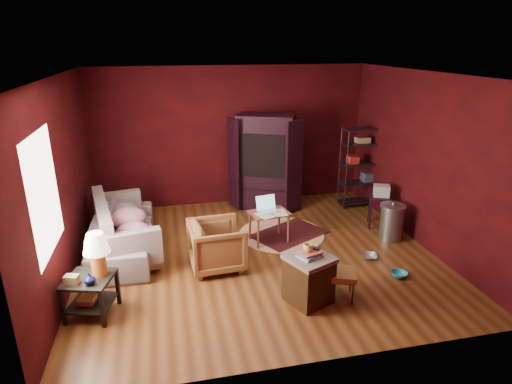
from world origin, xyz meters
TOP-DOWN VIEW (x-y plane):
  - room at (-0.04, -0.01)m, footprint 5.54×5.04m
  - sofa at (-2.10, 0.57)m, footprint 0.68×2.21m
  - armchair at (-0.69, -0.25)m, footprint 0.77×0.82m
  - pet_bowl_steel at (1.68, -0.49)m, footprint 0.26×0.14m
  - pet_bowl_turquoise at (1.85, -1.10)m, footprint 0.24×0.09m
  - vase at (-2.34, -1.24)m, footprint 0.14×0.15m
  - mug at (0.33, -1.37)m, footprint 0.15×0.14m
  - side_table at (-2.31, -1.05)m, footprint 0.67×0.67m
  - sofa_cushions at (-2.10, 0.54)m, footprint 1.14×2.08m
  - hamper at (0.35, -1.39)m, footprint 0.70×0.70m
  - footstool at (0.79, -1.41)m, footprint 0.49×0.49m
  - rug_round at (0.57, 0.67)m, footprint 1.60×1.60m
  - rug_oriental at (0.69, 0.62)m, footprint 1.48×1.31m
  - laptop_desk at (0.27, 0.44)m, footprint 0.70×0.59m
  - tv_armoire at (0.59, 2.03)m, footprint 1.38×1.12m
  - wire_shelving at (2.51, 1.71)m, footprint 0.81×0.37m
  - small_stand at (2.41, 0.62)m, footprint 0.52×0.52m
  - trash_can at (2.35, 0.09)m, footprint 0.53×0.53m

SIDE VIEW (x-z plane):
  - rug_round at x=0.57m, z-range 0.00..0.01m
  - rug_oriental at x=0.69m, z-range 0.01..0.02m
  - pet_bowl_turquoise at x=1.85m, z-range 0.00..0.24m
  - pet_bowl_steel at x=1.68m, z-range 0.00..0.25m
  - trash_can at x=2.35m, z-range -0.02..0.65m
  - hamper at x=0.35m, z-range -0.03..0.71m
  - footstool at x=0.79m, z-range 0.14..0.54m
  - armchair at x=-0.69m, z-range 0.00..0.80m
  - sofa_cushions at x=-2.10m, z-range -0.01..0.82m
  - sofa at x=-2.10m, z-range 0.00..0.86m
  - laptop_desk at x=0.27m, z-range 0.09..0.88m
  - vase at x=-2.34m, z-range 0.51..0.65m
  - small_stand at x=2.41m, z-range 0.20..0.99m
  - side_table at x=-2.31m, z-range 0.11..1.18m
  - mug at x=0.33m, z-range 0.72..0.85m
  - wire_shelving at x=2.51m, z-range 0.08..1.71m
  - tv_armoire at x=0.59m, z-range 0.04..1.94m
  - room at x=-0.04m, z-range -0.02..2.82m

